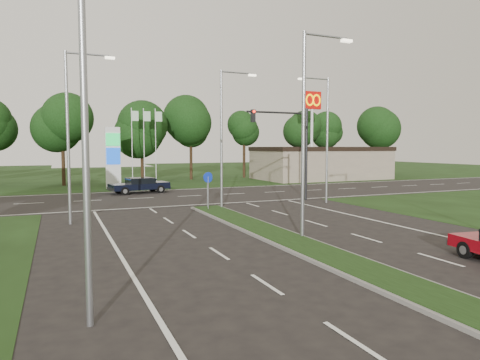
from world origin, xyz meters
name	(u,v)px	position (x,y,z in m)	size (l,w,h in m)	color
ground	(383,280)	(0.00, 0.00, 0.00)	(160.00, 160.00, 0.00)	black
verge_far	(123,175)	(0.00, 55.00, 0.00)	(160.00, 50.00, 0.02)	black
cross_road	(178,197)	(0.00, 24.00, 0.00)	(160.00, 12.00, 0.02)	black
median_kerb	(312,249)	(0.00, 4.00, 0.06)	(2.00, 26.00, 0.12)	slate
commercial_building	(321,163)	(22.00, 36.00, 2.00)	(16.00, 9.00, 4.00)	gray
streetlight_median_near	(307,124)	(1.00, 6.00, 5.08)	(2.53, 0.22, 9.00)	gray
streetlight_median_far	(224,131)	(1.00, 16.00, 5.08)	(2.53, 0.22, 9.00)	gray
streetlight_left_near	(94,101)	(-8.30, 0.00, 5.08)	(2.53, 0.22, 9.00)	gray
streetlight_left_far	(72,128)	(-8.30, 14.00, 5.08)	(2.53, 0.22, 9.00)	gray
streetlight_right_far	(325,133)	(8.80, 16.00, 5.08)	(2.53, 0.22, 9.00)	gray
traffic_signal	(291,139)	(7.19, 18.00, 4.65)	(5.10, 0.42, 7.00)	black
median_signs	(208,183)	(0.00, 16.40, 1.71)	(1.16, 1.76, 2.38)	gray
gas_pylon	(115,156)	(-3.79, 33.05, 3.20)	(5.80, 1.26, 8.00)	silver
mcdonalds_sign	(312,113)	(18.00, 31.97, 7.99)	(2.20, 0.47, 10.40)	silver
treeline_far	(142,123)	(0.10, 39.93, 6.83)	(6.00, 6.00, 9.90)	black
navy_sedan	(140,185)	(-2.40, 27.89, 0.74)	(5.28, 2.85, 1.38)	black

